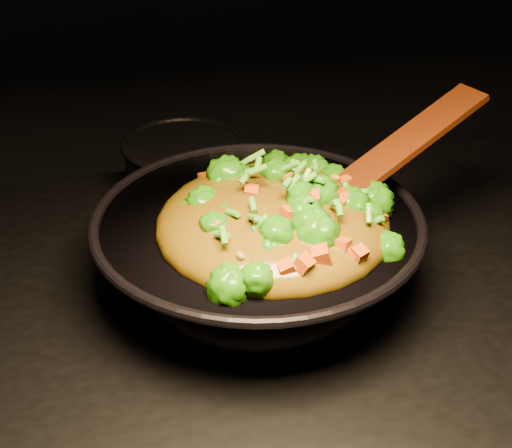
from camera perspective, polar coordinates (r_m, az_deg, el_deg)
name	(u,v)px	position (r m, az deg, el deg)	size (l,w,h in m)	color
wok	(258,256)	(0.98, 0.14, -2.56)	(0.43, 0.43, 0.12)	black
stir_fry	(273,193)	(0.90, 1.40, 2.50)	(0.30, 0.30, 0.10)	#267208
spatula	(382,162)	(0.98, 10.01, 4.93)	(0.35, 0.05, 0.01)	#3D1509
back_pot	(184,170)	(1.21, -5.78, 4.32)	(0.19, 0.19, 0.11)	black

